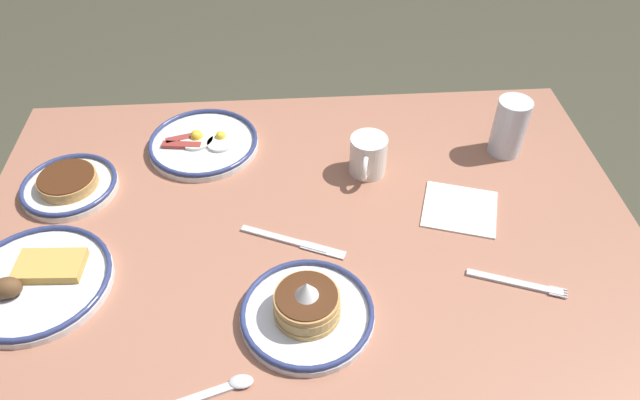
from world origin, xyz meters
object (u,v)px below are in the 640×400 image
at_px(fork_near, 517,283).
at_px(plate_near_main, 69,185).
at_px(plate_far_companion, 307,310).
at_px(plate_far_side, 36,281).
at_px(drinking_glass, 509,130).
at_px(paper_napkin, 460,209).
at_px(coffee_mug, 368,155).
at_px(plate_center_pancakes, 203,143).
at_px(butter_knife, 292,242).
at_px(tea_spoon, 211,392).

bearing_deg(fork_near, plate_near_main, -19.89).
distance_m(plate_far_companion, plate_far_side, 0.50).
xyz_separation_m(plate_near_main, drinking_glass, (-0.98, -0.07, 0.05)).
bearing_deg(plate_near_main, drinking_glass, -175.96).
distance_m(plate_near_main, plate_far_side, 0.26).
height_order(plate_near_main, drinking_glass, drinking_glass).
relative_size(paper_napkin, fork_near, 0.86).
bearing_deg(plate_near_main, plate_far_companion, 143.35).
bearing_deg(drinking_glass, coffee_mug, 8.91).
distance_m(coffee_mug, fork_near, 0.41).
relative_size(plate_center_pancakes, butter_knife, 1.23).
bearing_deg(plate_center_pancakes, plate_far_side, 54.92).
bearing_deg(tea_spoon, plate_center_pancakes, -84.77).
distance_m(plate_near_main, butter_knife, 0.51).
relative_size(coffee_mug, butter_knife, 0.54).
relative_size(coffee_mug, tea_spoon, 0.60).
bearing_deg(coffee_mug, plate_far_companion, 68.08).
height_order(plate_center_pancakes, butter_knife, plate_center_pancakes).
bearing_deg(plate_near_main, paper_napkin, 171.87).
bearing_deg(plate_near_main, plate_far_side, 90.30).
bearing_deg(drinking_glass, tea_spoon, 41.66).
bearing_deg(plate_far_side, butter_knife, -171.05).
distance_m(drinking_glass, tea_spoon, 0.86).
bearing_deg(plate_center_pancakes, coffee_mug, 163.03).
relative_size(plate_center_pancakes, plate_far_side, 0.93).
bearing_deg(paper_napkin, coffee_mug, -37.25).
height_order(coffee_mug, tea_spoon, coffee_mug).
distance_m(plate_far_companion, fork_near, 0.39).
bearing_deg(plate_far_companion, plate_far_side, -12.13).
relative_size(fork_near, tea_spoon, 0.94).
bearing_deg(plate_far_companion, paper_napkin, -143.22).
xyz_separation_m(plate_far_side, tea_spoon, (-0.33, 0.24, -0.01)).
relative_size(coffee_mug, paper_napkin, 0.75).
distance_m(paper_napkin, butter_knife, 0.36).
distance_m(plate_far_side, paper_napkin, 0.84).
height_order(drinking_glass, paper_napkin, drinking_glass).
height_order(plate_center_pancakes, tea_spoon, plate_center_pancakes).
bearing_deg(tea_spoon, fork_near, -161.71).
distance_m(plate_far_side, tea_spoon, 0.41).
bearing_deg(butter_knife, drinking_glass, -152.97).
bearing_deg(plate_far_side, drinking_glass, -161.27).
xyz_separation_m(plate_near_main, coffee_mug, (-0.65, -0.02, 0.03)).
bearing_deg(fork_near, butter_knife, -17.94).
distance_m(plate_far_companion, tea_spoon, 0.21).
height_order(plate_center_pancakes, coffee_mug, coffee_mug).
relative_size(plate_far_side, drinking_glass, 2.00).
bearing_deg(plate_near_main, butter_knife, 158.46).
bearing_deg(plate_far_companion, coffee_mug, -111.92).
distance_m(plate_center_pancakes, tea_spoon, 0.64).
height_order(plate_far_companion, coffee_mug, plate_far_companion).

